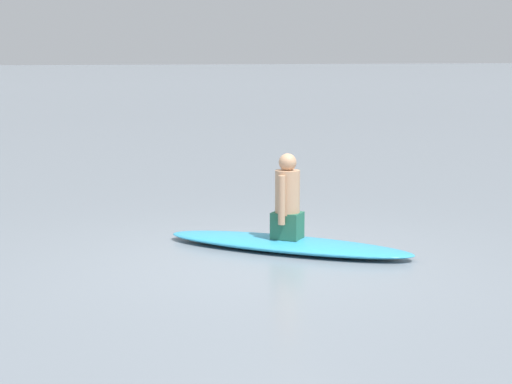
{
  "coord_description": "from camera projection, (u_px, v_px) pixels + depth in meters",
  "views": [
    {
      "loc": [
        -7.72,
        3.39,
        2.07
      ],
      "look_at": [
        0.72,
        -0.25,
        0.6
      ],
      "focal_mm": 59.86,
      "sensor_mm": 36.0,
      "label": 1
    }
  ],
  "objects": [
    {
      "name": "surfboard",
      "position": [
        287.0,
        244.0,
        9.21
      ],
      "size": [
        2.54,
        2.41,
        0.13
      ],
      "primitive_type": "ellipsoid",
      "rotation": [
        0.0,
        0.0,
        0.74
      ],
      "color": "#339EC6",
      "rests_on": "ground"
    },
    {
      "name": "ground_plane",
      "position": [
        261.0,
        262.0,
        8.66
      ],
      "size": [
        400.0,
        400.0,
        0.0
      ],
      "primitive_type": "plane",
      "color": "gray"
    },
    {
      "name": "person_paddler",
      "position": [
        287.0,
        200.0,
        9.13
      ],
      "size": [
        0.39,
        0.39,
        0.92
      ],
      "rotation": [
        0.0,
        0.0,
        0.74
      ],
      "color": "#26664C",
      "rests_on": "surfboard"
    }
  ]
}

